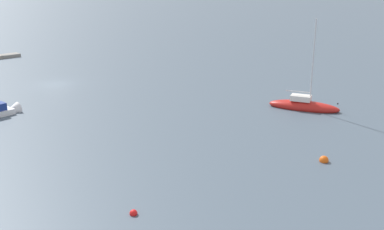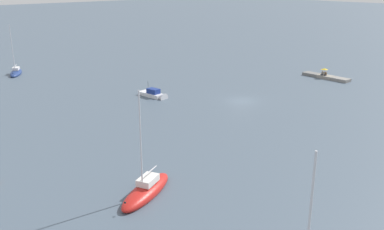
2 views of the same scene
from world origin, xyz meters
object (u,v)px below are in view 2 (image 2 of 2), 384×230
object	(u,v)px
umbrella_open_yellow	(325,69)
motorboat_white_mid	(155,95)
person_seated_brown_left	(325,74)
sailboat_red_mid	(146,190)
sailboat_navy_outer	(16,73)
person_seated_grey_right	(322,73)

from	to	relation	value
umbrella_open_yellow	motorboat_white_mid	xyz separation A→B (m)	(9.54, 29.95, -1.32)
person_seated_brown_left	umbrella_open_yellow	bearing A→B (deg)	-14.39
sailboat_red_mid	sailboat_navy_outer	xyz separation A→B (m)	(52.78, -8.53, -0.03)
person_seated_grey_right	motorboat_white_mid	bearing A→B (deg)	62.60
person_seated_brown_left	umbrella_open_yellow	distance (m)	0.90
person_seated_brown_left	sailboat_red_mid	bearing A→B (deg)	95.60
person_seated_grey_right	umbrella_open_yellow	world-z (taller)	umbrella_open_yellow
motorboat_white_mid	person_seated_grey_right	bearing A→B (deg)	155.91
person_seated_brown_left	umbrella_open_yellow	xyz separation A→B (m)	(0.29, -0.02, 0.85)
person_seated_grey_right	motorboat_white_mid	size ratio (longest dim) A/B	0.14
sailboat_red_mid	sailboat_navy_outer	world-z (taller)	sailboat_navy_outer
sailboat_red_mid	motorboat_white_mid	distance (m)	29.74
person_seated_brown_left	sailboat_navy_outer	xyz separation A→B (m)	(39.19, 39.71, -0.45)
person_seated_grey_right	sailboat_red_mid	size ratio (longest dim) A/B	0.08
person_seated_grey_right	motorboat_white_mid	distance (m)	31.25
sailboat_navy_outer	person_seated_grey_right	bearing A→B (deg)	165.30
sailboat_red_mid	sailboat_navy_outer	bearing A→B (deg)	-34.76
sailboat_navy_outer	motorboat_white_mid	distance (m)	30.94
person_seated_brown_left	sailboat_red_mid	size ratio (longest dim) A/B	0.08
person_seated_grey_right	sailboat_red_mid	world-z (taller)	sailboat_red_mid
person_seated_brown_left	person_seated_grey_right	world-z (taller)	same
sailboat_red_mid	umbrella_open_yellow	bearing A→B (deg)	-99.52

